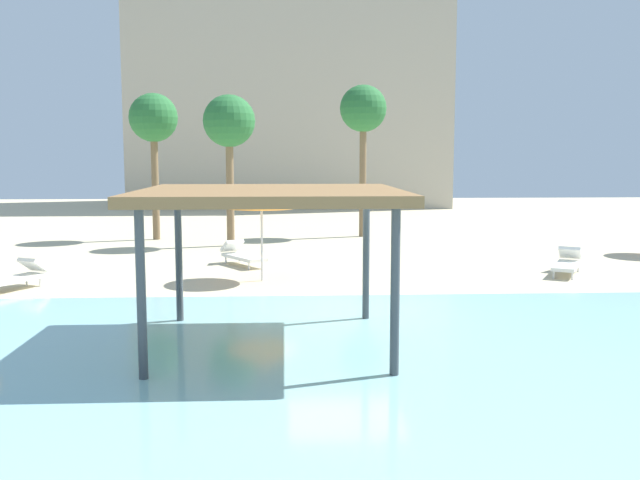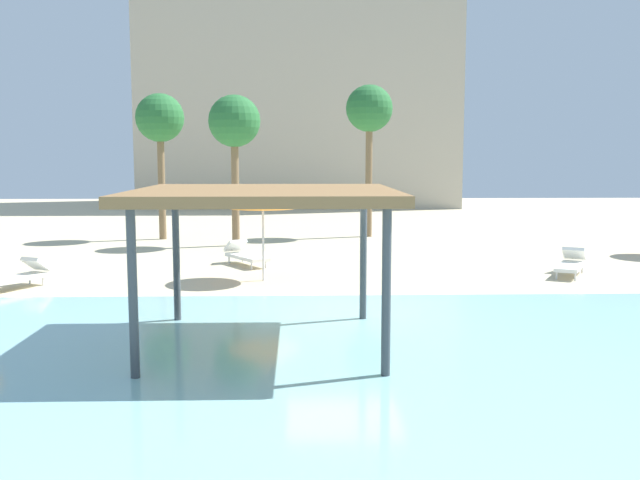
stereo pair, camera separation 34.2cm
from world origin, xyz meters
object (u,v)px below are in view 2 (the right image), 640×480
at_px(lounge_chair_0, 571,263).
at_px(palm_tree_2, 234,124).
at_px(beach_umbrella_orange_0, 263,198).
at_px(shade_pavilion, 265,199).
at_px(palm_tree_1, 160,121).
at_px(lounge_chair_1, 19,275).
at_px(lounge_chair_3, 244,254).
at_px(palm_tree_3, 369,112).

bearing_deg(lounge_chair_0, palm_tree_2, -95.79).
bearing_deg(lounge_chair_0, beach_umbrella_orange_0, -57.11).
xyz_separation_m(shade_pavilion, palm_tree_1, (-4.85, 16.14, 2.08)).
bearing_deg(lounge_chair_1, palm_tree_1, -160.74).
height_order(beach_umbrella_orange_0, lounge_chair_3, beach_umbrella_orange_0).
xyz_separation_m(lounge_chair_0, palm_tree_1, (-13.02, 9.00, 4.34)).
bearing_deg(lounge_chair_1, lounge_chair_0, 123.97).
relative_size(palm_tree_1, palm_tree_3, 0.93).
relative_size(shade_pavilion, lounge_chair_0, 2.28).
height_order(shade_pavilion, lounge_chair_0, shade_pavilion).
relative_size(palm_tree_1, palm_tree_2, 1.04).
xyz_separation_m(lounge_chair_3, palm_tree_3, (4.54, 7.52, 4.74)).
bearing_deg(palm_tree_2, lounge_chair_3, -82.00).
xyz_separation_m(beach_umbrella_orange_0, lounge_chair_3, (-0.72, 2.73, -1.88)).
height_order(shade_pavilion, lounge_chair_1, shade_pavilion).
height_order(beach_umbrella_orange_0, palm_tree_2, palm_tree_2).
bearing_deg(beach_umbrella_orange_0, palm_tree_3, 69.56).
xyz_separation_m(lounge_chair_3, palm_tree_2, (-0.67, 4.73, 4.13)).
height_order(lounge_chair_1, palm_tree_1, palm_tree_1).
distance_m(lounge_chair_3, palm_tree_2, 6.32).
distance_m(palm_tree_1, palm_tree_3, 8.34).
bearing_deg(shade_pavilion, palm_tree_3, 78.38).
bearing_deg(palm_tree_3, palm_tree_2, -151.80).
distance_m(beach_umbrella_orange_0, lounge_chair_1, 6.45).
xyz_separation_m(beach_umbrella_orange_0, palm_tree_1, (-4.48, 9.61, 2.46)).
xyz_separation_m(shade_pavilion, palm_tree_3, (3.45, 16.78, 2.48)).
bearing_deg(lounge_chair_3, lounge_chair_0, 44.69).
bearing_deg(palm_tree_1, palm_tree_2, -34.70).
distance_m(lounge_chair_3, palm_tree_1, 8.96).
bearing_deg(palm_tree_1, lounge_chair_1, -98.73).
relative_size(lounge_chair_1, lounge_chair_3, 1.02).
relative_size(beach_umbrella_orange_0, palm_tree_3, 0.40).
height_order(beach_umbrella_orange_0, palm_tree_3, palm_tree_3).
distance_m(shade_pavilion, lounge_chair_3, 9.59).
bearing_deg(shade_pavilion, lounge_chair_1, 139.13).
bearing_deg(lounge_chair_3, palm_tree_2, 155.62).
distance_m(lounge_chair_0, palm_tree_3, 11.74).
relative_size(lounge_chair_3, palm_tree_3, 0.31).
relative_size(lounge_chair_0, lounge_chair_1, 1.00).
distance_m(shade_pavilion, palm_tree_1, 16.98).
relative_size(shade_pavilion, beach_umbrella_orange_0, 1.78).
bearing_deg(palm_tree_3, palm_tree_1, -175.57).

